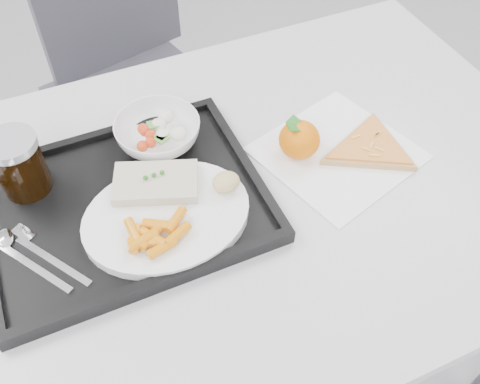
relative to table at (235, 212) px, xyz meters
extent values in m
cube|color=#BAB9BC|center=(0.00, 0.00, 0.05)|extent=(1.20, 0.80, 0.03)
cylinder|color=#47474C|center=(0.54, 0.34, -0.32)|extent=(0.04, 0.04, 0.72)
cube|color=#383740|center=(-0.02, 0.64, -0.23)|extent=(0.51, 0.51, 0.04)
cylinder|color=#47474C|center=(-0.20, 0.46, -0.47)|extent=(0.03, 0.03, 0.43)
cylinder|color=#47474C|center=(0.16, 0.46, -0.47)|extent=(0.03, 0.03, 0.43)
cylinder|color=#47474C|center=(-0.20, 0.82, -0.47)|extent=(0.03, 0.03, 0.43)
cylinder|color=#47474C|center=(0.16, 0.82, -0.47)|extent=(0.03, 0.03, 0.43)
cube|color=black|center=(-0.18, 0.03, 0.07)|extent=(0.45, 0.35, 0.01)
cube|color=black|center=(-0.18, 0.20, 0.09)|extent=(0.45, 0.02, 0.01)
cube|color=black|center=(-0.18, -0.13, 0.09)|extent=(0.45, 0.02, 0.01)
cube|color=black|center=(0.03, 0.03, 0.09)|extent=(0.02, 0.32, 0.01)
cylinder|color=white|center=(-0.13, -0.03, 0.09)|extent=(0.27, 0.27, 0.02)
cube|color=beige|center=(-0.13, 0.03, 0.11)|extent=(0.16, 0.13, 0.02)
sphere|color=#236B1C|center=(-0.14, 0.04, 0.12)|extent=(0.01, 0.01, 0.01)
sphere|color=#236B1C|center=(-0.13, 0.04, 0.12)|extent=(0.01, 0.01, 0.01)
sphere|color=#236B1C|center=(-0.11, 0.04, 0.12)|extent=(0.01, 0.01, 0.01)
ellipsoid|color=#D6B876|center=(-0.02, -0.02, 0.12)|extent=(0.05, 0.04, 0.03)
imported|color=white|center=(-0.09, 0.14, 0.11)|extent=(0.15, 0.15, 0.05)
cylinder|color=black|center=(-0.32, 0.13, 0.13)|extent=(0.08, 0.08, 0.10)
cylinder|color=#A5A8AD|center=(-0.32, 0.13, 0.18)|extent=(0.08, 0.08, 0.01)
cube|color=silver|center=(-0.34, -0.03, 0.08)|extent=(0.09, 0.13, 0.00)
ellipsoid|color=silver|center=(-0.37, 0.04, 0.09)|extent=(0.04, 0.05, 0.01)
cube|color=silver|center=(-0.31, -0.03, 0.08)|extent=(0.09, 0.13, 0.00)
cube|color=silver|center=(-0.35, 0.04, 0.08)|extent=(0.04, 0.04, 0.00)
cube|color=white|center=(0.20, 0.00, 0.07)|extent=(0.31, 0.30, 0.00)
ellipsoid|color=#F8A513|center=(0.14, 0.03, 0.10)|extent=(0.08, 0.08, 0.07)
cube|color=#236B1C|center=(0.14, 0.03, 0.13)|extent=(0.04, 0.05, 0.02)
cube|color=#236B1C|center=(0.14, 0.03, 0.13)|extent=(0.05, 0.03, 0.02)
cylinder|color=tan|center=(0.26, -0.02, 0.08)|extent=(0.21, 0.21, 0.01)
cylinder|color=#A3230A|center=(0.26, -0.02, 0.08)|extent=(0.19, 0.19, 0.00)
cube|color=#EABC47|center=(0.24, 0.01, 0.09)|extent=(0.02, 0.00, 0.00)
cube|color=#EABC47|center=(0.28, 0.00, 0.09)|extent=(0.02, 0.01, 0.00)
cube|color=#EABC47|center=(0.25, -0.05, 0.09)|extent=(0.02, 0.01, 0.00)
cube|color=#EABC47|center=(0.26, -0.02, 0.09)|extent=(0.02, 0.01, 0.00)
cube|color=#EABC47|center=(0.24, -0.03, 0.09)|extent=(0.01, 0.02, 0.00)
cube|color=#EABC47|center=(0.28, 0.00, 0.09)|extent=(0.02, 0.01, 0.00)
cube|color=#EABC47|center=(0.26, -0.04, 0.09)|extent=(0.01, 0.02, 0.00)
cylinder|color=orange|center=(-0.15, -0.05, 0.11)|extent=(0.05, 0.04, 0.02)
cylinder|color=orange|center=(-0.17, -0.07, 0.11)|extent=(0.04, 0.05, 0.02)
cylinder|color=orange|center=(-0.19, -0.05, 0.11)|extent=(0.02, 0.05, 0.02)
cylinder|color=orange|center=(-0.16, -0.10, 0.11)|extent=(0.05, 0.03, 0.02)
cylinder|color=orange|center=(-0.12, -0.06, 0.11)|extent=(0.05, 0.04, 0.02)
cylinder|color=orange|center=(-0.13, -0.08, 0.11)|extent=(0.05, 0.03, 0.02)
cylinder|color=orange|center=(-0.18, -0.07, 0.11)|extent=(0.05, 0.03, 0.02)
cylinder|color=orange|center=(-0.19, -0.06, 0.11)|extent=(0.03, 0.05, 0.02)
cylinder|color=orange|center=(-0.17, -0.07, 0.11)|extent=(0.05, 0.04, 0.02)
cylinder|color=orange|center=(-0.18, -0.08, 0.11)|extent=(0.05, 0.03, 0.02)
sphere|color=red|center=(-0.11, 0.11, 0.12)|extent=(0.02, 0.02, 0.02)
sphere|color=red|center=(-0.11, 0.15, 0.12)|extent=(0.02, 0.02, 0.02)
sphere|color=red|center=(-0.11, 0.15, 0.12)|extent=(0.02, 0.02, 0.02)
sphere|color=red|center=(-0.12, 0.11, 0.12)|extent=(0.02, 0.02, 0.02)
sphere|color=red|center=(-0.10, 0.13, 0.12)|extent=(0.02, 0.02, 0.02)
ellipsoid|color=silver|center=(-0.06, 0.17, 0.12)|extent=(0.03, 0.03, 0.02)
ellipsoid|color=silver|center=(-0.08, 0.12, 0.12)|extent=(0.03, 0.03, 0.02)
ellipsoid|color=silver|center=(-0.08, 0.15, 0.12)|extent=(0.03, 0.03, 0.02)
ellipsoid|color=silver|center=(-0.06, 0.12, 0.12)|extent=(0.03, 0.03, 0.02)
ellipsoid|color=silver|center=(-0.06, 0.12, 0.12)|extent=(0.03, 0.03, 0.02)
cube|color=#5B9139|center=(-0.09, 0.11, 0.12)|extent=(0.03, 0.03, 0.00)
cube|color=#5B9139|center=(-0.09, 0.15, 0.12)|extent=(0.02, 0.02, 0.00)
cube|color=#5B9139|center=(-0.09, 0.12, 0.12)|extent=(0.03, 0.03, 0.00)
camera|label=1|loc=(-0.23, -0.55, 0.77)|focal=40.00mm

